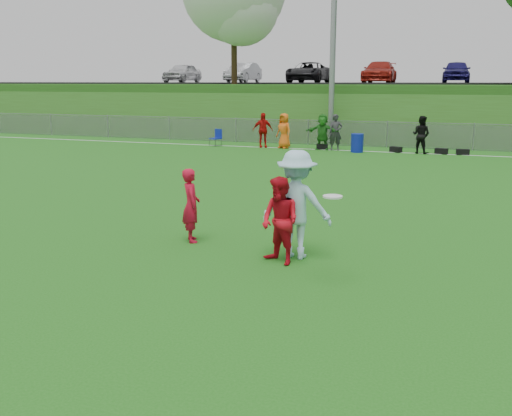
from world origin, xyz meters
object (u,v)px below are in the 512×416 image
at_px(player_red_center, 280,221).
at_px(recycling_bin, 357,143).
at_px(player_blue, 297,205).
at_px(player_red_left, 191,205).
at_px(frisbee, 333,197).

distance_m(player_red_center, recycling_bin, 16.96).
bearing_deg(player_blue, player_red_left, -10.06).
xyz_separation_m(player_red_left, player_blue, (2.31, -0.36, 0.25)).
relative_size(player_blue, recycling_bin, 2.36).
relative_size(player_red_center, recycling_bin, 1.86).
bearing_deg(player_red_center, player_red_left, -170.80).
bearing_deg(player_red_center, recycling_bin, 124.55).
height_order(frisbee, recycling_bin, frisbee).
distance_m(player_red_left, player_blue, 2.35).
bearing_deg(player_red_left, player_blue, -132.70).
bearing_deg(recycling_bin, player_red_center, -85.46).
height_order(player_red_left, frisbee, player_red_left).
height_order(player_blue, recycling_bin, player_blue).
bearing_deg(recycling_bin, player_red_left, -92.80).
xyz_separation_m(player_red_center, player_blue, (0.18, 0.45, 0.22)).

